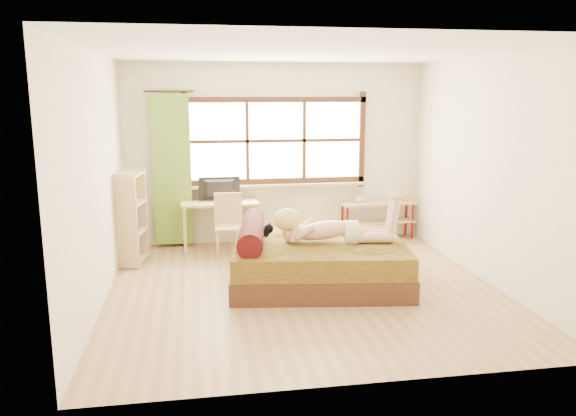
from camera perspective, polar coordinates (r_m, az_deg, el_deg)
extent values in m
plane|color=#9E754C|center=(6.68, 1.57, -8.16)|extent=(4.50, 4.50, 0.00)
plane|color=white|center=(6.30, 1.71, 15.63)|extent=(4.50, 4.50, 0.00)
plane|color=silver|center=(8.55, -1.25, 5.51)|extent=(4.50, 0.00, 4.50)
plane|color=silver|center=(4.20, 7.50, -0.99)|extent=(4.50, 0.00, 4.50)
plane|color=silver|center=(6.32, -18.84, 2.73)|extent=(0.00, 4.50, 4.50)
plane|color=silver|center=(7.13, 19.73, 3.61)|extent=(0.00, 4.50, 4.50)
cube|color=#FFEDBF|center=(8.53, -1.25, 6.85)|extent=(2.60, 0.01, 1.30)
cube|color=tan|center=(8.53, -1.16, 2.32)|extent=(2.80, 0.16, 0.04)
cube|color=#538825|center=(8.38, -11.70, 3.77)|extent=(0.55, 0.10, 2.20)
cube|color=#331E0F|center=(6.85, 3.11, -6.51)|extent=(2.26, 1.90, 0.26)
cube|color=#3B1F0D|center=(6.78, 3.13, -4.45)|extent=(2.21, 1.87, 0.26)
cylinder|color=black|center=(6.70, -3.68, -2.43)|extent=(0.47, 1.42, 0.29)
cube|color=tan|center=(8.28, -6.93, 0.53)|extent=(1.12, 0.52, 0.04)
cube|color=tan|center=(8.15, -10.42, -2.23)|extent=(0.05, 0.05, 0.67)
cube|color=tan|center=(8.18, -3.23, -2.00)|extent=(0.05, 0.05, 0.67)
cube|color=tan|center=(8.55, -10.35, -1.58)|extent=(0.05, 0.05, 0.67)
cube|color=tan|center=(8.58, -3.50, -1.36)|extent=(0.05, 0.05, 0.67)
imported|color=black|center=(8.29, -6.98, 1.90)|extent=(0.61, 0.09, 0.35)
cube|color=tan|center=(7.90, -6.01, -1.99)|extent=(0.39, 0.39, 0.04)
cube|color=tan|center=(8.02, -6.11, -0.01)|extent=(0.39, 0.04, 0.45)
cube|color=tan|center=(7.78, -7.15, -3.85)|extent=(0.04, 0.04, 0.39)
cube|color=tan|center=(7.80, -4.68, -3.76)|extent=(0.04, 0.04, 0.39)
cube|color=tan|center=(8.11, -7.22, -3.22)|extent=(0.04, 0.04, 0.39)
cube|color=tan|center=(8.12, -4.85, -3.14)|extent=(0.04, 0.04, 0.39)
cube|color=tan|center=(8.86, 9.13, 0.48)|extent=(1.20, 0.38, 0.04)
cube|color=tan|center=(8.92, 9.07, -1.38)|extent=(1.20, 0.38, 0.03)
cylinder|color=maroon|center=(8.62, 6.05, -1.62)|extent=(0.04, 0.04, 0.59)
cylinder|color=maroon|center=(9.03, 12.54, -1.23)|extent=(0.04, 0.04, 0.59)
cylinder|color=maroon|center=(8.83, 5.54, -1.28)|extent=(0.04, 0.04, 0.59)
cylinder|color=maroon|center=(9.24, 11.90, -0.91)|extent=(0.04, 0.04, 0.59)
cube|color=gold|center=(9.02, 11.74, 0.97)|extent=(0.11, 0.11, 0.08)
imported|color=gray|center=(8.75, 7.28, 0.88)|extent=(0.14, 0.14, 0.10)
imported|color=gray|center=(8.92, 10.36, 0.70)|extent=(0.17, 0.23, 0.02)
cube|color=tan|center=(7.89, -15.44, -5.07)|extent=(0.38, 0.55, 0.03)
cube|color=tan|center=(7.79, -15.59, -2.34)|extent=(0.38, 0.55, 0.03)
cube|color=tan|center=(7.71, -15.75, 0.45)|extent=(0.38, 0.55, 0.03)
cube|color=tan|center=(7.65, -15.91, 3.29)|extent=(0.38, 0.55, 0.03)
cube|color=tan|center=(7.51, -16.17, -1.37)|extent=(0.31, 0.08, 1.24)
cube|color=tan|center=(7.99, -15.20, -0.56)|extent=(0.31, 0.08, 1.24)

